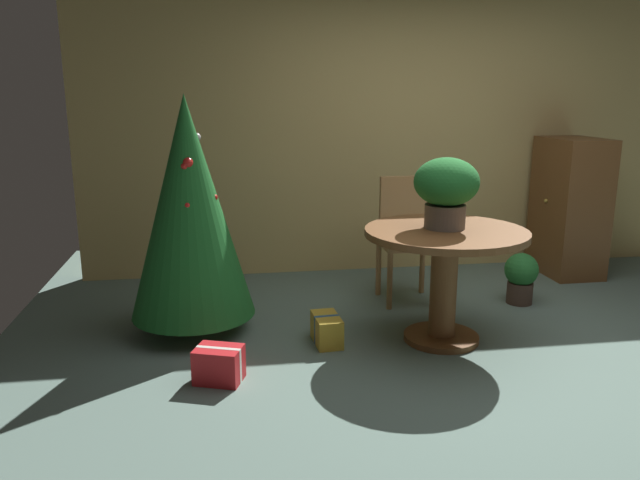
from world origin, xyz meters
TOP-DOWN VIEW (x-y plane):
  - ground_plane at (0.00, 0.00)m, footprint 6.60×6.60m
  - back_wall_panel at (0.00, 2.20)m, footprint 6.00×0.10m
  - round_dining_table at (-0.28, 0.36)m, footprint 1.07×1.07m
  - flower_vase at (-0.27, 0.40)m, footprint 0.43×0.43m
  - wooden_chair_far at (-0.28, 1.27)m, footprint 0.42×0.40m
  - holiday_tree at (-1.95, 0.79)m, footprint 0.86×0.86m
  - gift_box_gold at (-1.06, 0.42)m, footprint 0.18×0.31m
  - gift_box_red at (-1.78, -0.03)m, footprint 0.32×0.28m
  - wooden_cabinet at (1.43, 1.74)m, footprint 0.48×0.68m
  - potted_plant at (0.61, 0.99)m, footprint 0.27×0.27m

SIDE VIEW (x-z plane):
  - ground_plane at x=0.00m, z-range 0.00..0.00m
  - gift_box_gold at x=-1.06m, z-range 0.00..0.20m
  - gift_box_red at x=-1.78m, z-range 0.00..0.21m
  - potted_plant at x=0.61m, z-range 0.02..0.43m
  - wooden_chair_far at x=-0.28m, z-range 0.06..1.05m
  - round_dining_table at x=-0.28m, z-range 0.18..0.96m
  - wooden_cabinet at x=1.43m, z-range 0.00..1.26m
  - holiday_tree at x=-1.95m, z-range 0.07..1.72m
  - flower_vase at x=-0.27m, z-range 0.81..1.28m
  - back_wall_panel at x=0.00m, z-range 0.00..2.60m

